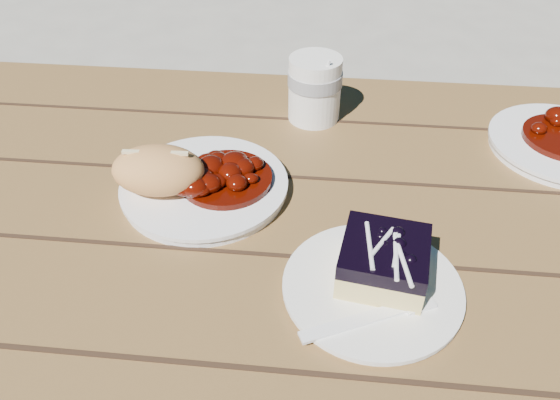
# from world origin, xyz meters

# --- Properties ---
(picnic_table) EXTENTS (2.00, 1.55, 0.75)m
(picnic_table) POSITION_xyz_m (0.00, -0.00, 0.59)
(picnic_table) COLOR brown
(picnic_table) RESTS_ON ground
(main_plate) EXTENTS (0.23, 0.23, 0.02)m
(main_plate) POSITION_xyz_m (0.12, 0.03, 0.76)
(main_plate) COLOR white
(main_plate) RESTS_ON picnic_table
(goulash_stew) EXTENTS (0.13, 0.13, 0.04)m
(goulash_stew) POSITION_xyz_m (0.15, 0.04, 0.79)
(goulash_stew) COLOR #440A02
(goulash_stew) RESTS_ON main_plate
(bread_roll) EXTENTS (0.13, 0.09, 0.06)m
(bread_roll) POSITION_xyz_m (0.06, 0.01, 0.80)
(bread_roll) COLOR tan
(bread_roll) RESTS_ON main_plate
(dessert_plate) EXTENTS (0.20, 0.20, 0.01)m
(dessert_plate) POSITION_xyz_m (0.34, -0.13, 0.76)
(dessert_plate) COLOR white
(dessert_plate) RESTS_ON picnic_table
(blueberry_cake) EXTENTS (0.11, 0.11, 0.05)m
(blueberry_cake) POSITION_xyz_m (0.35, -0.11, 0.79)
(blueberry_cake) COLOR #E4CE7C
(blueberry_cake) RESTS_ON dessert_plate
(fork_dessert) EXTENTS (0.16, 0.09, 0.00)m
(fork_dessert) POSITION_xyz_m (0.32, -0.18, 0.76)
(fork_dessert) COLOR white
(fork_dessert) RESTS_ON dessert_plate
(coffee_cup) EXTENTS (0.08, 0.08, 0.11)m
(coffee_cup) POSITION_xyz_m (0.26, 0.25, 0.80)
(coffee_cup) COLOR white
(coffee_cup) RESTS_ON picnic_table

